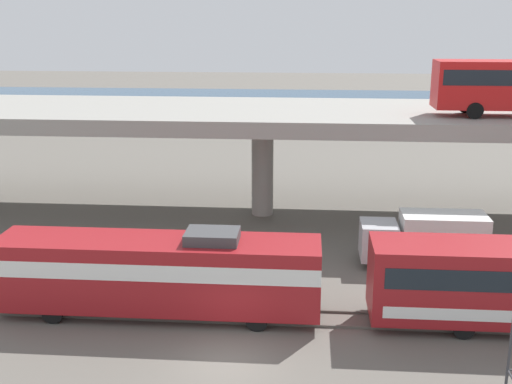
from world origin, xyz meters
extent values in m
plane|color=#605B54|center=(0.00, 0.00, 0.00)|extent=(260.00, 260.00, 0.00)
cube|color=#59544C|center=(0.00, 3.25, 0.06)|extent=(110.00, 0.12, 0.12)
cube|color=#59544C|center=(0.00, 4.75, 0.06)|extent=(110.00, 0.12, 0.12)
cube|color=maroon|center=(-3.69, 4.00, 2.08)|extent=(14.90, 3.00, 3.20)
cube|color=white|center=(-3.69, 4.00, 2.66)|extent=(14.90, 3.04, 0.77)
cone|color=white|center=(-11.14, 4.00, 1.76)|extent=(2.03, 2.85, 2.85)
cube|color=black|center=(-9.61, 4.00, 2.98)|extent=(2.03, 2.70, 1.02)
cube|color=#3F3F42|center=(-1.14, 4.00, 3.93)|extent=(2.40, 1.80, 0.50)
cylinder|color=black|center=(-8.34, 2.65, 0.48)|extent=(0.96, 0.18, 0.96)
cylinder|color=black|center=(-8.34, 5.35, 0.48)|extent=(0.96, 0.18, 0.96)
cylinder|color=black|center=(0.97, 2.65, 0.48)|extent=(0.96, 0.18, 0.96)
cylinder|color=black|center=(0.97, 5.35, 0.48)|extent=(0.96, 0.18, 0.96)
cylinder|color=black|center=(9.97, 2.65, 0.46)|extent=(0.92, 0.18, 0.92)
cylinder|color=black|center=(9.97, 5.35, 0.46)|extent=(0.92, 0.18, 0.92)
cube|color=gray|center=(0.00, 20.00, 6.93)|extent=(96.00, 11.58, 1.02)
cylinder|color=gray|center=(0.00, 20.00, 3.21)|extent=(1.50, 1.50, 6.42)
cylinder|color=black|center=(13.11, 18.96, 7.94)|extent=(1.00, 0.26, 1.00)
cylinder|color=black|center=(13.11, 16.54, 7.94)|extent=(1.00, 0.26, 1.00)
cube|color=#B7B7BC|center=(7.11, 11.06, 1.44)|extent=(2.00, 2.30, 2.00)
cube|color=silver|center=(10.61, 11.06, 1.74)|extent=(4.60, 2.30, 2.60)
cylinder|color=black|center=(7.40, 9.97, 0.44)|extent=(0.88, 0.28, 0.88)
cylinder|color=black|center=(7.40, 12.15, 0.44)|extent=(0.88, 0.28, 0.88)
cylinder|color=black|center=(11.62, 9.97, 0.44)|extent=(0.88, 0.28, 0.88)
cylinder|color=black|center=(11.62, 12.15, 0.44)|extent=(0.88, 0.28, 0.88)
cube|color=gray|center=(0.00, 55.00, 0.61)|extent=(67.94, 10.72, 1.21)
cube|color=#515459|center=(12.66, 57.34, 1.88)|extent=(4.53, 1.86, 0.70)
cube|color=#1E232B|center=(12.43, 57.34, 2.47)|extent=(1.99, 1.63, 0.48)
cylinder|color=black|center=(14.07, 58.22, 1.53)|extent=(0.64, 0.20, 0.64)
cylinder|color=black|center=(14.07, 56.46, 1.53)|extent=(0.64, 0.20, 0.64)
cylinder|color=black|center=(11.26, 58.22, 1.53)|extent=(0.64, 0.20, 0.64)
cylinder|color=black|center=(11.26, 56.46, 1.53)|extent=(0.64, 0.20, 0.64)
cube|color=#9E998C|center=(-27.25, 52.87, 1.88)|extent=(4.64, 1.85, 0.70)
cube|color=#1E232B|center=(-27.02, 52.87, 2.47)|extent=(2.04, 1.63, 0.48)
cylinder|color=black|center=(-28.69, 51.99, 1.53)|extent=(0.64, 0.20, 0.64)
cylinder|color=black|center=(-28.69, 53.75, 1.53)|extent=(0.64, 0.20, 0.64)
cylinder|color=black|center=(-25.82, 51.99, 1.53)|extent=(0.64, 0.20, 0.64)
cylinder|color=black|center=(-25.82, 53.75, 1.53)|extent=(0.64, 0.20, 0.64)
cube|color=#9E998C|center=(8.58, 53.75, 1.88)|extent=(4.07, 1.89, 0.70)
cube|color=#1E232B|center=(8.79, 53.75, 2.47)|extent=(1.79, 1.66, 0.48)
cylinder|color=black|center=(7.32, 52.85, 1.53)|extent=(0.64, 0.20, 0.64)
cylinder|color=black|center=(7.32, 54.65, 1.53)|extent=(0.64, 0.20, 0.64)
cylinder|color=black|center=(9.85, 52.85, 1.53)|extent=(0.64, 0.20, 0.64)
cylinder|color=black|center=(9.85, 54.65, 1.53)|extent=(0.64, 0.20, 0.64)
cube|color=#9E998C|center=(-6.05, 52.67, 1.88)|extent=(4.60, 1.82, 0.70)
cube|color=#1E232B|center=(-6.28, 52.67, 2.47)|extent=(2.02, 1.60, 0.48)
cylinder|color=black|center=(-4.62, 53.54, 1.53)|extent=(0.64, 0.20, 0.64)
cylinder|color=black|center=(-4.62, 51.81, 1.53)|extent=(0.64, 0.20, 0.64)
cylinder|color=black|center=(-7.48, 53.54, 1.53)|extent=(0.64, 0.20, 0.64)
cylinder|color=black|center=(-7.48, 51.81, 1.53)|extent=(0.64, 0.20, 0.64)
cube|color=#515459|center=(-20.98, 54.65, 1.88)|extent=(4.29, 1.70, 0.70)
cube|color=#1E232B|center=(-21.19, 54.65, 2.47)|extent=(1.89, 1.50, 0.48)
cylinder|color=black|center=(-19.65, 55.46, 1.53)|extent=(0.64, 0.20, 0.64)
cylinder|color=black|center=(-19.65, 53.84, 1.53)|extent=(0.64, 0.20, 0.64)
cylinder|color=black|center=(-22.31, 55.46, 1.53)|extent=(0.64, 0.20, 0.64)
cylinder|color=black|center=(-22.31, 53.84, 1.53)|extent=(0.64, 0.20, 0.64)
cylinder|color=black|center=(26.55, 52.60, 1.53)|extent=(0.64, 0.20, 0.64)
cylinder|color=black|center=(26.55, 54.39, 1.53)|extent=(0.64, 0.20, 0.64)
cube|color=navy|center=(-2.56, 56.08, 1.88)|extent=(4.63, 1.72, 0.70)
cube|color=#1E232B|center=(-2.32, 56.08, 2.47)|extent=(2.04, 1.51, 0.48)
cylinder|color=black|center=(-3.99, 55.26, 1.53)|extent=(0.64, 0.20, 0.64)
cylinder|color=black|center=(-3.99, 56.90, 1.53)|extent=(0.64, 0.20, 0.64)
cylinder|color=black|center=(-1.12, 55.26, 1.53)|extent=(0.64, 0.20, 0.64)
cylinder|color=black|center=(-1.12, 56.90, 1.53)|extent=(0.64, 0.20, 0.64)
cube|color=navy|center=(0.00, 78.00, 0.00)|extent=(140.00, 36.00, 0.01)
camera|label=1|loc=(3.02, -23.25, 13.67)|focal=45.32mm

